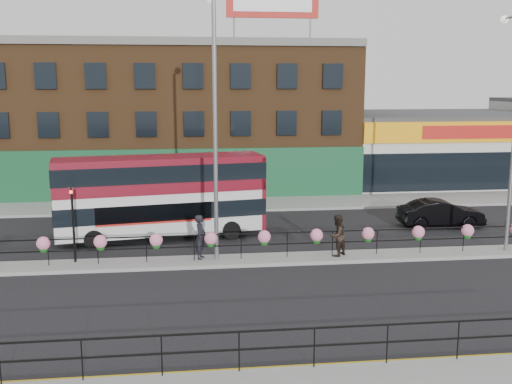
{
  "coord_description": "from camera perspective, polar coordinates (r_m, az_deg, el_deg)",
  "views": [
    {
      "loc": [
        -3.28,
        -24.65,
        7.63
      ],
      "look_at": [
        0.0,
        3.0,
        2.5
      ],
      "focal_mm": 42.0,
      "sensor_mm": 36.0,
      "label": 1
    }
  ],
  "objects": [
    {
      "name": "ground",
      "position": [
        26.01,
        0.78,
        -6.62
      ],
      "size": [
        120.0,
        120.0,
        0.0
      ],
      "primitive_type": "plane",
      "color": "black",
      "rests_on": "ground"
    },
    {
      "name": "yellow_line_inner",
      "position": [
        17.1,
        5.23,
        -16.09
      ],
      "size": [
        60.0,
        0.1,
        0.01
      ],
      "primitive_type": "cube",
      "color": "gold",
      "rests_on": "ground"
    },
    {
      "name": "pedestrian_b",
      "position": [
        26.29,
        7.73,
        -4.11
      ],
      "size": [
        1.58,
        1.57,
        1.83
      ],
      "primitive_type": "imported",
      "rotation": [
        0.0,
        0.0,
        3.84
      ],
      "color": "black",
      "rests_on": "median"
    },
    {
      "name": "brick_building",
      "position": [
        44.68,
        -7.74,
        7.13
      ],
      "size": [
        25.0,
        12.21,
        10.3
      ],
      "color": "brown",
      "rests_on": "ground"
    },
    {
      "name": "supermarket",
      "position": [
        48.8,
        16.59,
        4.15
      ],
      "size": [
        15.0,
        12.25,
        5.3
      ],
      "color": "silver",
      "rests_on": "ground"
    },
    {
      "name": "median",
      "position": [
        25.99,
        0.78,
        -6.46
      ],
      "size": [
        60.0,
        1.6,
        0.15
      ],
      "primitive_type": "cube",
      "color": "gray",
      "rests_on": "ground"
    },
    {
      "name": "median_railing",
      "position": [
        25.72,
        0.79,
        -4.39
      ],
      "size": [
        30.04,
        0.56,
        1.23
      ],
      "color": "black",
      "rests_on": "median"
    },
    {
      "name": "south_railing",
      "position": [
        16.06,
        -1.62,
        -14.11
      ],
      "size": [
        20.04,
        0.05,
        1.12
      ],
      "color": "black",
      "rests_on": "south_pavement"
    },
    {
      "name": "car",
      "position": [
        33.38,
        17.18,
        -1.96
      ],
      "size": [
        1.87,
        4.55,
        1.46
      ],
      "primitive_type": "imported",
      "rotation": [
        0.0,
        0.0,
        1.53
      ],
      "color": "black",
      "rests_on": "ground"
    },
    {
      "name": "traffic_light_median",
      "position": [
        26.0,
        -17.09,
        -1.48
      ],
      "size": [
        0.15,
        0.28,
        3.65
      ],
      "color": "black",
      "rests_on": "median"
    },
    {
      "name": "north_pavement",
      "position": [
        37.56,
        -1.62,
        -1.17
      ],
      "size": [
        60.0,
        4.0,
        0.15
      ],
      "primitive_type": "cube",
      "color": "gray",
      "rests_on": "ground"
    },
    {
      "name": "lamp_column_west",
      "position": [
        25.05,
        -3.98,
        8.39
      ],
      "size": [
        0.4,
        1.95,
        11.13
      ],
      "color": "slate",
      "rests_on": "median"
    },
    {
      "name": "double_decker_bus",
      "position": [
        29.56,
        -8.99,
        0.33
      ],
      "size": [
        10.35,
        4.01,
        4.08
      ],
      "color": "silver",
      "rests_on": "ground"
    },
    {
      "name": "yellow_line_outer",
      "position": [
        16.94,
        5.36,
        -16.35
      ],
      "size": [
        60.0,
        0.1,
        0.01
      ],
      "primitive_type": "cube",
      "color": "gold",
      "rests_on": "ground"
    },
    {
      "name": "pedestrian_a",
      "position": [
        25.76,
        -5.31,
        -4.28
      ],
      "size": [
        0.91,
        0.78,
        1.91
      ],
      "primitive_type": "imported",
      "rotation": [
        0.0,
        0.0,
        1.33
      ],
      "color": "black",
      "rests_on": "median"
    }
  ]
}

